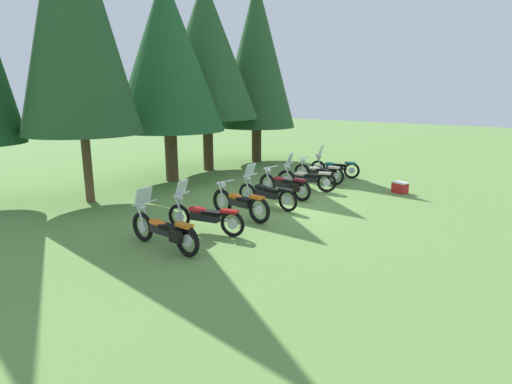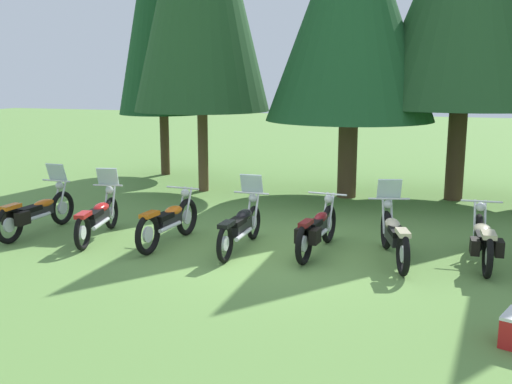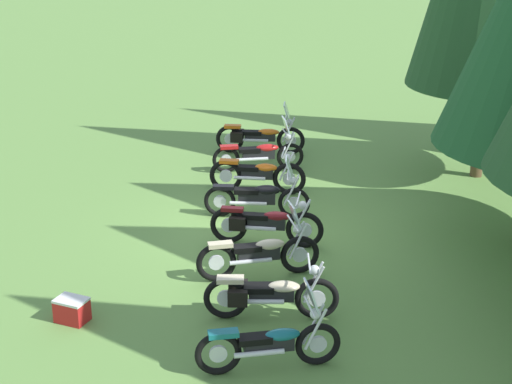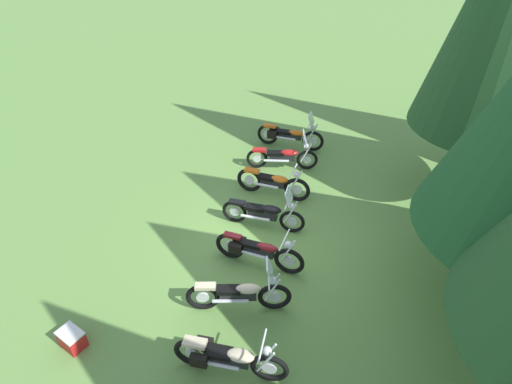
# 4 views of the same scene
# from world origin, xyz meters

# --- Properties ---
(ground_plane) EXTENTS (80.00, 80.00, 0.00)m
(ground_plane) POSITION_xyz_m (0.00, 0.00, 0.00)
(ground_plane) COLOR #608C42
(motorcycle_0) EXTENTS (0.71, 2.37, 1.38)m
(motorcycle_0) POSITION_xyz_m (-5.12, -0.35, 0.47)
(motorcycle_0) COLOR black
(motorcycle_0) RESTS_ON ground_plane
(motorcycle_1) EXTENTS (0.77, 2.26, 1.35)m
(motorcycle_1) POSITION_xyz_m (-3.70, -0.24, 0.46)
(motorcycle_1) COLOR black
(motorcycle_1) RESTS_ON ground_plane
(motorcycle_2) EXTENTS (0.73, 2.25, 1.04)m
(motorcycle_2) POSITION_xyz_m (-2.15, -0.18, 0.46)
(motorcycle_2) COLOR black
(motorcycle_2) RESTS_ON ground_plane
(motorcycle_3) EXTENTS (0.72, 2.28, 1.35)m
(motorcycle_3) POSITION_xyz_m (-0.69, -0.07, 0.48)
(motorcycle_3) COLOR black
(motorcycle_3) RESTS_ON ground_plane
(motorcycle_4) EXTENTS (0.77, 2.26, 1.03)m
(motorcycle_4) POSITION_xyz_m (0.72, 0.14, 0.46)
(motorcycle_4) COLOR black
(motorcycle_4) RESTS_ON ground_plane
(motorcycle_5) EXTENTS (0.92, 2.22, 1.38)m
(motorcycle_5) POSITION_xyz_m (2.12, 0.15, 0.47)
(motorcycle_5) COLOR black
(motorcycle_5) RESTS_ON ground_plane
(motorcycle_6) EXTENTS (0.72, 2.22, 1.02)m
(motorcycle_6) POSITION_xyz_m (3.61, 0.38, 0.45)
(motorcycle_6) COLOR black
(motorcycle_6) RESTS_ON ground_plane
(motorcycle_7) EXTENTS (0.77, 2.13, 1.35)m
(motorcycle_7) POSITION_xyz_m (5.10, 0.49, 0.45)
(motorcycle_7) COLOR black
(motorcycle_7) RESTS_ON ground_plane
(picnic_cooler) EXTENTS (0.52, 0.61, 0.40)m
(picnic_cooler) POSITION_xyz_m (3.92, -2.81, 0.20)
(picnic_cooler) COLOR red
(picnic_cooler) RESTS_ON ground_plane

